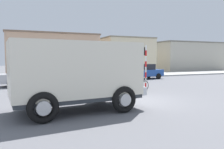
{
  "coord_description": "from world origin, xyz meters",
  "views": [
    {
      "loc": [
        -5.85,
        -10.48,
        2.25
      ],
      "look_at": [
        -0.45,
        2.5,
        1.2
      ],
      "focal_mm": 35.58,
      "sensor_mm": 36.0,
      "label": 1
    }
  ],
  "objects_px": {
    "truck_foreground": "(77,72)",
    "cyclist": "(140,79)",
    "car_red_near": "(27,76)",
    "car_white_mid": "(144,71)",
    "traffic_light_pole": "(145,60)",
    "car_far_side": "(82,75)"
  },
  "relations": [
    {
      "from": "cyclist",
      "to": "car_red_near",
      "type": "bearing_deg",
      "value": 138.92
    },
    {
      "from": "truck_foreground",
      "to": "car_white_mid",
      "type": "bearing_deg",
      "value": 48.49
    },
    {
      "from": "traffic_light_pole",
      "to": "car_far_side",
      "type": "relative_size",
      "value": 0.74
    },
    {
      "from": "cyclist",
      "to": "car_white_mid",
      "type": "xyz_separation_m",
      "value": [
        4.85,
        7.62,
        -0.05
      ]
    },
    {
      "from": "traffic_light_pole",
      "to": "car_far_side",
      "type": "height_order",
      "value": "traffic_light_pole"
    },
    {
      "from": "cyclist",
      "to": "traffic_light_pole",
      "type": "xyz_separation_m",
      "value": [
        1.06,
        1.11,
        1.2
      ]
    },
    {
      "from": "cyclist",
      "to": "car_far_side",
      "type": "distance_m",
      "value": 5.8
    },
    {
      "from": "traffic_light_pole",
      "to": "car_white_mid",
      "type": "distance_m",
      "value": 7.63
    },
    {
      "from": "cyclist",
      "to": "traffic_light_pole",
      "type": "height_order",
      "value": "traffic_light_pole"
    },
    {
      "from": "truck_foreground",
      "to": "car_white_mid",
      "type": "relative_size",
      "value": 1.35
    },
    {
      "from": "traffic_light_pole",
      "to": "car_red_near",
      "type": "xyz_separation_m",
      "value": [
        -8.05,
        4.98,
        -1.25
      ]
    },
    {
      "from": "traffic_light_pole",
      "to": "car_white_mid",
      "type": "bearing_deg",
      "value": 59.79
    },
    {
      "from": "cyclist",
      "to": "car_far_side",
      "type": "bearing_deg",
      "value": 117.25
    },
    {
      "from": "cyclist",
      "to": "car_far_side",
      "type": "xyz_separation_m",
      "value": [
        -2.66,
        5.16,
        -0.05
      ]
    },
    {
      "from": "cyclist",
      "to": "traffic_light_pole",
      "type": "distance_m",
      "value": 1.96
    },
    {
      "from": "car_red_near",
      "to": "car_far_side",
      "type": "xyz_separation_m",
      "value": [
        4.33,
        -0.93,
        0.0
      ]
    },
    {
      "from": "cyclist",
      "to": "traffic_light_pole",
      "type": "bearing_deg",
      "value": 46.31
    },
    {
      "from": "truck_foreground",
      "to": "traffic_light_pole",
      "type": "relative_size",
      "value": 1.75
    },
    {
      "from": "car_red_near",
      "to": "car_far_side",
      "type": "relative_size",
      "value": 0.95
    },
    {
      "from": "traffic_light_pole",
      "to": "car_white_mid",
      "type": "relative_size",
      "value": 0.77
    },
    {
      "from": "car_far_side",
      "to": "car_red_near",
      "type": "bearing_deg",
      "value": 167.85
    },
    {
      "from": "truck_foreground",
      "to": "cyclist",
      "type": "relative_size",
      "value": 3.26
    }
  ]
}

